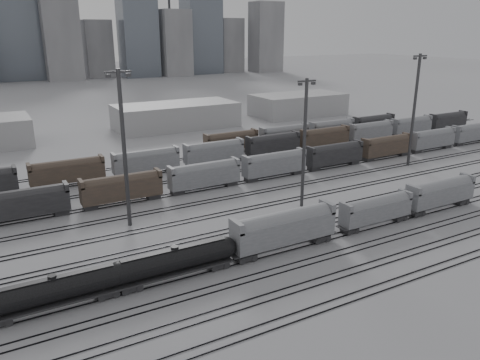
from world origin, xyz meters
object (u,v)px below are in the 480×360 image
hopper_car_c (440,192)px  tank_car_a (54,291)px  tank_car_b (175,261)px  light_mast_c (304,141)px  hopper_car_b (376,209)px  hopper_car_a (284,227)px

hopper_car_c → tank_car_a: bearing=180.0°
tank_car_b → light_mast_c: light_mast_c is taller
tank_car_a → tank_car_b: tank_car_b is taller
hopper_car_b → light_mast_c: 17.17m
tank_car_b → light_mast_c: (30.29, 13.46, 9.85)m
light_mast_c → hopper_car_a: bearing=-134.5°
hopper_car_b → hopper_car_c: (15.73, -0.00, 0.28)m
tank_car_a → hopper_car_b: 50.39m
tank_car_b → hopper_car_b: (35.42, 0.00, 0.52)m
tank_car_b → hopper_car_a: hopper_car_a is taller
tank_car_b → hopper_car_c: hopper_car_c is taller
hopper_car_c → light_mast_c: bearing=147.2°
tank_car_a → tank_car_b: bearing=-0.0°
hopper_car_a → light_mast_c: size_ratio=0.71×
hopper_car_b → tank_car_b: bearing=-180.0°
tank_car_b → hopper_car_b: 35.42m
hopper_car_b → light_mast_c: bearing=110.8°
light_mast_c → tank_car_b: bearing=-156.0°
tank_car_a → tank_car_b: 14.97m
tank_car_a → hopper_car_b: (50.38, 0.00, 0.58)m
tank_car_b → hopper_car_c: size_ratio=1.18×
tank_car_a → hopper_car_c: hopper_car_c is taller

